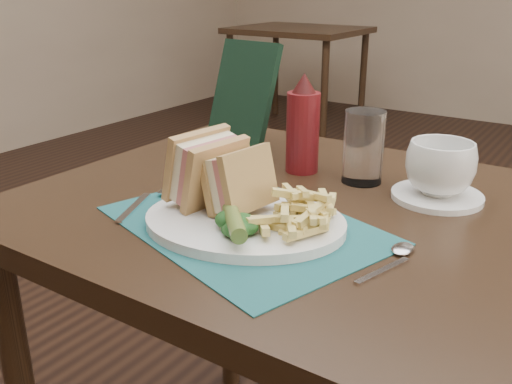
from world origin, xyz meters
The scene contains 15 objects.
table_bg_left centered at (-1.71, 2.46, 0.38)m, with size 0.90×0.75×0.75m, color black, non-canonical shape.
placemat centered at (-0.02, -0.63, 0.75)m, with size 0.40×0.29×0.00m, color #1B5557.
plate centered at (-0.02, -0.64, 0.76)m, with size 0.30×0.24×0.01m, color white, non-canonical shape.
sandwich_half_a centered at (-0.12, -0.62, 0.82)m, with size 0.06×0.12×0.10m, color tan, non-canonical shape.
sandwich_half_b centered at (-0.06, -0.62, 0.82)m, with size 0.06×0.10×0.09m, color tan, non-canonical shape.
kale_garnish centered at (-0.01, -0.70, 0.78)m, with size 0.11×0.08×0.03m, color #163D17, non-canonical shape.
pickle_spear centered at (0.00, -0.70, 0.79)m, with size 0.02×0.02×0.12m, color #4E6727.
fries_pile centered at (0.06, -0.62, 0.79)m, with size 0.18×0.20×0.05m, color #E5CE72, non-canonical shape.
fork centered at (-0.21, -0.65, 0.76)m, with size 0.03×0.17×0.01m, color silver, non-canonical shape.
spoon centered at (0.20, -0.63, 0.76)m, with size 0.03×0.15×0.01m, color silver, non-canonical shape.
saucer centered at (0.18, -0.37, 0.76)m, with size 0.15×0.15×0.01m, color white.
coffee_cup centered at (0.18, -0.37, 0.80)m, with size 0.11×0.11×0.09m, color white.
drinking_glass centered at (0.04, -0.36, 0.81)m, with size 0.07×0.07×0.13m, color white.
ketchup_bottle centered at (-0.08, -0.36, 0.84)m, with size 0.06×0.06×0.19m, color #5C0F13, non-canonical shape.
check_presenter centered at (-0.24, -0.33, 0.86)m, with size 0.14×0.02×0.23m, color black.
Camera 1 is at (0.42, -1.27, 1.10)m, focal length 40.00 mm.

